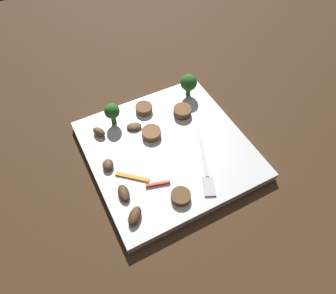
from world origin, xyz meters
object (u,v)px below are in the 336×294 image
(mushroom_1, at_px, (124,193))
(mushroom_3, at_px, (99,132))
(fork, at_px, (204,157))
(sausage_slice_0, at_px, (181,196))
(mushroom_0, at_px, (134,126))
(mushroom_4, at_px, (108,165))
(sausage_slice_1, at_px, (146,108))
(broccoli_floret_0, at_px, (189,83))
(sausage_slice_3, at_px, (151,133))
(pepper_strip_1, at_px, (132,177))
(plate, at_px, (168,150))
(pepper_strip_0, at_px, (158,184))
(sausage_slice_2, at_px, (182,111))
(mushroom_2, at_px, (135,216))
(broccoli_floret_1, at_px, (112,112))

(mushroom_1, relative_size, mushroom_3, 1.22)
(fork, xyz_separation_m, sausage_slice_0, (0.05, -0.07, 0.00))
(mushroom_0, height_order, mushroom_4, mushroom_4)
(sausage_slice_1, distance_m, mushroom_0, 0.05)
(fork, relative_size, broccoli_floret_0, 3.61)
(mushroom_1, bearing_deg, mushroom_4, -177.34)
(sausage_slice_1, bearing_deg, sausage_slice_3, -16.92)
(mushroom_3, height_order, mushroom_4, mushroom_3)
(broccoli_floret_0, relative_size, mushroom_4, 2.05)
(pepper_strip_1, bearing_deg, sausage_slice_0, 36.80)
(plate, xyz_separation_m, sausage_slice_0, (0.10, -0.03, 0.01))
(fork, bearing_deg, plate, -113.58)
(fork, bearing_deg, broccoli_floret_0, -176.06)
(sausage_slice_1, xyz_separation_m, mushroom_1, (0.15, -0.11, -0.00))
(sausage_slice_3, distance_m, pepper_strip_0, 0.10)
(plate, relative_size, broccoli_floret_0, 5.74)
(mushroom_3, bearing_deg, sausage_slice_0, 20.61)
(sausage_slice_0, height_order, mushroom_4, mushroom_4)
(pepper_strip_0, bearing_deg, mushroom_0, 173.38)
(mushroom_1, bearing_deg, mushroom_3, 176.46)
(sausage_slice_2, bearing_deg, fork, -9.13)
(mushroom_0, relative_size, pepper_strip_1, 0.49)
(plate, xyz_separation_m, sausage_slice_2, (-0.06, 0.06, 0.02))
(sausage_slice_1, xyz_separation_m, mushroom_0, (0.03, -0.04, -0.00))
(mushroom_2, bearing_deg, mushroom_3, 177.24)
(broccoli_floret_1, xyz_separation_m, mushroom_4, (0.09, -0.05, -0.02))
(mushroom_2, relative_size, mushroom_4, 1.38)
(sausage_slice_2, distance_m, sausage_slice_3, 0.08)
(mushroom_0, relative_size, mushroom_2, 0.88)
(plate, height_order, sausage_slice_0, sausage_slice_0)
(mushroom_3, xyz_separation_m, pepper_strip_0, (0.14, 0.05, -0.00))
(sausage_slice_3, height_order, pepper_strip_0, sausage_slice_3)
(pepper_strip_1, bearing_deg, broccoli_floret_1, 171.77)
(mushroom_2, relative_size, mushroom_3, 1.24)
(mushroom_1, bearing_deg, fork, 91.30)
(sausage_slice_0, distance_m, mushroom_0, 0.17)
(pepper_strip_0, xyz_separation_m, pepper_strip_1, (-0.03, -0.03, -0.00))
(sausage_slice_0, xyz_separation_m, mushroom_3, (-0.18, -0.07, 0.00))
(plate, distance_m, mushroom_4, 0.11)
(broccoli_floret_0, height_order, sausage_slice_2, broccoli_floret_0)
(fork, bearing_deg, mushroom_3, -109.13)
(mushroom_4, relative_size, pepper_strip_0, 0.58)
(fork, bearing_deg, mushroom_2, -48.76)
(plate, xyz_separation_m, sausage_slice_1, (-0.10, 0.00, 0.01))
(mushroom_0, xyz_separation_m, mushroom_2, (0.16, -0.07, 0.00))
(fork, xyz_separation_m, sausage_slice_1, (-0.15, -0.04, 0.00))
(sausage_slice_2, bearing_deg, sausage_slice_1, -126.32)
(broccoli_floret_1, bearing_deg, mushroom_2, -12.54)
(mushroom_0, xyz_separation_m, pepper_strip_1, (0.10, -0.05, -0.00))
(sausage_slice_0, height_order, sausage_slice_3, sausage_slice_3)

